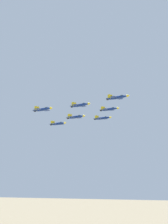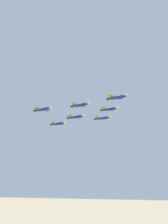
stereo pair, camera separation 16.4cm
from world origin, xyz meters
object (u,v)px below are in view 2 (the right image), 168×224
Objects in this scene: jet_left_outer at (103,118)px; jet_lead at (118,97)px; jet_right_outer at (43,109)px; jet_left_wingman at (109,109)px; jet_right_wingman at (80,105)px; jet_slot_rear at (76,117)px; jet_trailing at (58,124)px.

jet_lead is at bearing -40.62° from jet_left_outer.
jet_lead is 1.01× the size of jet_right_outer.
jet_lead is at bearing -40.99° from jet_left_wingman.
jet_left_wingman is at bearing 139.16° from jet_lead.
jet_right_wingman is at bearing 40.01° from jet_right_outer.
jet_lead reaches higher than jet_left_wingman.
jet_left_outer is at bearing 139.01° from jet_left_wingman.
jet_right_wingman is 22.68m from jet_right_outer.
jet_left_wingman is 0.97× the size of jet_left_outer.
jet_slot_rear is (15.11, 24.98, -1.18)m from jet_right_outer.
jet_trailing is (-36.94, 5.28, -8.23)m from jet_left_wingman.
jet_right_outer reaches higher than jet_slot_rear.
jet_left_wingman reaches higher than jet_trailing.
jet_left_wingman is 0.95× the size of jet_slot_rear.
jet_left_outer is 34.32m from jet_trailing.
jet_left_outer is (-14.28, 42.75, -5.80)m from jet_lead.
jet_left_outer is 1.02× the size of jet_trailing.
jet_trailing is (0.41, 33.86, -4.19)m from jet_right_outer.
jet_lead is 45.64m from jet_right_outer.
jet_right_outer is at bearing -89.65° from jet_slot_rear.
jet_right_wingman reaches higher than jet_left_outer.
jet_lead is at bearing 0.73° from jet_trailing.
jet_lead reaches higher than jet_right_outer.
jet_right_outer is 1.03× the size of jet_trailing.
jet_right_wingman is 47.05m from jet_left_outer.
jet_lead is 1.00× the size of jet_slot_rear.
jet_slot_rear is at bearing 0.73° from jet_trailing.
jet_right_outer is 34.13m from jet_trailing.
jet_right_wingman is at bearing -68.84° from jet_left_outer.
jet_right_outer is (-44.49, -7.21, -7.19)m from jet_lead.
jet_slot_rear is at bearing 89.64° from jet_right_outer.
jet_left_wingman is 1.01× the size of jet_right_wingman.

